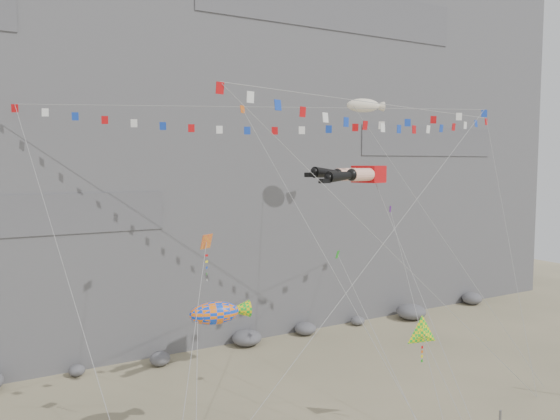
% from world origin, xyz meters
% --- Properties ---
extents(cliff, '(80.00, 28.00, 50.00)m').
position_xyz_m(cliff, '(0.00, 32.00, 25.00)').
color(cliff, slate).
rests_on(cliff, ground).
extents(talus_boulders, '(60.00, 3.00, 1.20)m').
position_xyz_m(talus_boulders, '(0.00, 17.00, 0.60)').
color(talus_boulders, slate).
rests_on(talus_boulders, ground).
extents(legs_kite, '(6.63, 14.87, 20.43)m').
position_xyz_m(legs_kite, '(1.62, 4.28, 14.97)').
color(legs_kite, red).
rests_on(legs_kite, ground).
extents(flag_banner_upper, '(30.89, 20.95, 27.36)m').
position_xyz_m(flag_banner_upper, '(-2.03, 10.32, 19.70)').
color(flag_banner_upper, red).
rests_on(flag_banner_upper, ground).
extents(flag_banner_lower, '(27.21, 8.98, 22.13)m').
position_xyz_m(flag_banner_lower, '(3.50, 2.75, 19.41)').
color(flag_banner_lower, red).
rests_on(flag_banner_lower, ground).
extents(harlequin_kite, '(5.48, 7.48, 13.94)m').
position_xyz_m(harlequin_kite, '(-9.26, 2.86, 11.44)').
color(harlequin_kite, red).
rests_on(harlequin_kite, ground).
extents(fish_windsock, '(5.94, 7.89, 10.94)m').
position_xyz_m(fish_windsock, '(-8.95, 2.59, 7.56)').
color(fish_windsock, orange).
rests_on(fish_windsock, ground).
extents(delta_kite, '(2.20, 6.08, 8.10)m').
position_xyz_m(delta_kite, '(2.26, -1.74, 5.83)').
color(delta_kite, yellow).
rests_on(delta_kite, ground).
extents(blimp_windsock, '(8.22, 14.22, 24.94)m').
position_xyz_m(blimp_windsock, '(8.01, 11.42, 20.39)').
color(blimp_windsock, white).
rests_on(blimp_windsock, ground).
extents(small_kite_a, '(5.68, 13.72, 23.71)m').
position_xyz_m(small_kite_a, '(-4.85, 6.83, 18.65)').
color(small_kite_a, '#D85812').
rests_on(small_kite_a, ground).
extents(small_kite_b, '(6.02, 12.19, 17.76)m').
position_xyz_m(small_kite_b, '(6.70, 6.27, 12.00)').
color(small_kite_b, purple).
rests_on(small_kite_b, ground).
extents(small_kite_c, '(1.11, 10.43, 13.92)m').
position_xyz_m(small_kite_c, '(-0.05, 3.41, 9.75)').
color(small_kite_c, '#189717').
rests_on(small_kite_c, ground).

